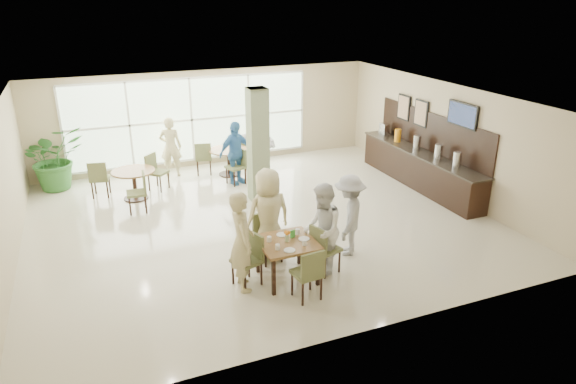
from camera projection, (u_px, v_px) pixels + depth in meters
name	position (u px, v px, depth m)	size (l,w,h in m)	color
ground	(260.00, 220.00, 11.74)	(10.00, 10.00, 0.00)	beige
room_shell	(258.00, 149.00, 11.12)	(10.00, 10.00, 10.00)	white
window_bank	(192.00, 120.00, 14.89)	(7.00, 0.04, 7.00)	silver
column	(258.00, 146.00, 12.40)	(0.45, 0.45, 2.80)	#667350
main_table	(287.00, 246.00, 9.13)	(0.99, 0.99, 0.75)	brown
round_table_left	(134.00, 177.00, 12.76)	(1.06, 1.06, 0.75)	brown
round_table_right	(229.00, 155.00, 14.46)	(1.10, 1.10, 0.75)	brown
chairs_main_table	(287.00, 255.00, 9.21)	(2.06, 1.96, 0.95)	#505B32
chairs_table_left	(132.00, 181.00, 12.80)	(2.02, 1.89, 0.95)	#505B32
chairs_table_right	(228.00, 159.00, 14.47)	(1.85, 1.77, 0.95)	#505B32
tabletop_clutter	(289.00, 239.00, 9.07)	(0.75, 0.81, 0.21)	white
buffet_counter	(420.00, 166.00, 13.64)	(0.64, 4.70, 1.95)	black
wall_tv	(463.00, 115.00, 12.18)	(0.06, 1.00, 0.58)	black
framed_art_a	(421.00, 113.00, 13.67)	(0.05, 0.55, 0.70)	black
framed_art_b	(404.00, 107.00, 14.36)	(0.05, 0.55, 0.70)	black
potted_plant	(54.00, 158.00, 13.35)	(1.51, 1.51, 1.67)	#2F6C2B
teen_left	(242.00, 241.00, 8.77)	(0.66, 0.43, 1.80)	#C7BB84
teen_far	(268.00, 215.00, 9.76)	(0.90, 0.49, 1.84)	#C7BB84
teen_right	(322.00, 230.00, 9.27)	(0.84, 0.66, 1.74)	white
teen_standing	(349.00, 215.00, 9.99)	(1.06, 0.61, 1.64)	#ABABAD
adult_a	(235.00, 153.00, 13.69)	(1.01, 0.57, 1.72)	#3D7AB7
adult_b	(259.00, 143.00, 14.71)	(1.54, 0.66, 1.66)	white
adult_standing	(171.00, 147.00, 14.27)	(0.62, 0.41, 1.69)	#C7BB84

